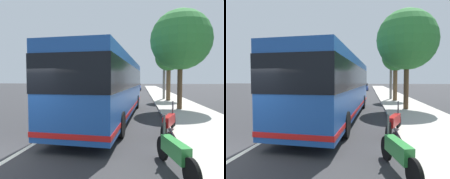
# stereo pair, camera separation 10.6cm
# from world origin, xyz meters

# --- Properties ---
(ground_plane) EXTENTS (220.00, 220.00, 0.00)m
(ground_plane) POSITION_xyz_m (0.00, 0.00, 0.00)
(ground_plane) COLOR #2D2D30
(sidewalk_curb) EXTENTS (110.00, 3.60, 0.14)m
(sidewalk_curb) POSITION_xyz_m (10.00, -6.63, 0.07)
(sidewalk_curb) COLOR #B2ADA3
(sidewalk_curb) RESTS_ON ground
(lane_divider_line) EXTENTS (110.00, 0.16, 0.01)m
(lane_divider_line) POSITION_xyz_m (10.00, 0.00, 0.00)
(lane_divider_line) COLOR silver
(lane_divider_line) RESTS_ON ground
(coach_bus) EXTENTS (12.60, 3.14, 3.36)m
(coach_bus) POSITION_xyz_m (6.73, -1.93, 1.93)
(coach_bus) COLOR #1E4C9E
(coach_bus) RESTS_ON ground
(motorcycle_by_tree) EXTENTS (2.11, 0.66, 1.27)m
(motorcycle_by_tree) POSITION_xyz_m (0.05, -4.38, 0.48)
(motorcycle_by_tree) COLOR black
(motorcycle_by_tree) RESTS_ON ground
(motorcycle_nearest_curb) EXTENTS (2.24, 0.87, 1.28)m
(motorcycle_nearest_curb) POSITION_xyz_m (3.42, -4.71, 0.49)
(motorcycle_nearest_curb) COLOR black
(motorcycle_nearest_curb) RESTS_ON ground
(car_behind_bus) EXTENTS (4.31, 1.92, 1.48)m
(car_behind_bus) POSITION_xyz_m (36.34, -2.65, 0.71)
(car_behind_bus) COLOR navy
(car_behind_bus) RESTS_ON ground
(car_ahead_same_lane) EXTENTS (4.23, 2.04, 1.48)m
(car_ahead_same_lane) POSITION_xyz_m (34.68, 1.68, 0.71)
(car_ahead_same_lane) COLOR black
(car_ahead_same_lane) RESTS_ON ground
(car_oncoming) EXTENTS (4.16, 2.03, 1.37)m
(car_oncoming) POSITION_xyz_m (51.57, -2.27, 0.67)
(car_oncoming) COLOR gray
(car_oncoming) RESTS_ON ground
(roadside_tree_mid_block) EXTENTS (4.17, 4.17, 7.06)m
(roadside_tree_mid_block) POSITION_xyz_m (9.84, -6.29, 4.96)
(roadside_tree_mid_block) COLOR brown
(roadside_tree_mid_block) RESTS_ON ground
(roadside_tree_far_block) EXTENTS (2.68, 2.68, 5.78)m
(roadside_tree_far_block) POSITION_xyz_m (15.82, -6.29, 4.36)
(roadside_tree_far_block) COLOR brown
(roadside_tree_far_block) RESTS_ON ground
(utility_pole) EXTENTS (0.27, 0.27, 8.66)m
(utility_pole) POSITION_xyz_m (17.50, -6.04, 4.33)
(utility_pole) COLOR slate
(utility_pole) RESTS_ON ground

